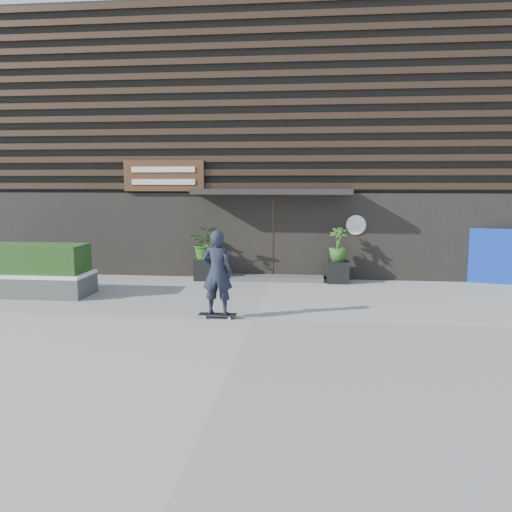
# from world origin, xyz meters

# --- Properties ---
(ground) EXTENTS (80.00, 80.00, 0.00)m
(ground) POSITION_xyz_m (0.00, 0.00, 0.00)
(ground) COLOR gray
(ground) RESTS_ON ground
(entrance_step) EXTENTS (3.00, 0.80, 0.12)m
(entrance_step) POSITION_xyz_m (0.00, 4.60, 0.06)
(entrance_step) COLOR #4A4A47
(entrance_step) RESTS_ON ground
(planter_pot_left) EXTENTS (0.60, 0.60, 0.60)m
(planter_pot_left) POSITION_xyz_m (-1.90, 4.40, 0.30)
(planter_pot_left) COLOR black
(planter_pot_left) RESTS_ON ground
(bamboo_left) EXTENTS (0.86, 0.75, 0.96)m
(bamboo_left) POSITION_xyz_m (-1.90, 4.40, 1.08)
(bamboo_left) COLOR #2D591E
(bamboo_left) RESTS_ON planter_pot_left
(planter_pot_right) EXTENTS (0.60, 0.60, 0.60)m
(planter_pot_right) POSITION_xyz_m (1.90, 4.40, 0.30)
(planter_pot_right) COLOR black
(planter_pot_right) RESTS_ON ground
(bamboo_right) EXTENTS (0.54, 0.54, 0.96)m
(bamboo_right) POSITION_xyz_m (1.90, 4.40, 1.08)
(bamboo_right) COLOR #2D591E
(bamboo_right) RESTS_ON planter_pot_right
(raised_bed) EXTENTS (3.50, 1.20, 0.50)m
(raised_bed) POSITION_xyz_m (-6.09, 1.87, 0.25)
(raised_bed) COLOR #474744
(raised_bed) RESTS_ON ground
(snow_layer) EXTENTS (3.50, 1.20, 0.08)m
(snow_layer) POSITION_xyz_m (-6.09, 1.87, 0.54)
(snow_layer) COLOR white
(snow_layer) RESTS_ON raised_bed
(hedge) EXTENTS (3.30, 1.00, 0.70)m
(hedge) POSITION_xyz_m (-6.09, 1.87, 0.93)
(hedge) COLOR #1D3D16
(hedge) RESTS_ON snow_layer
(blue_tarp) EXTENTS (1.62, 0.51, 1.54)m
(blue_tarp) POSITION_xyz_m (6.35, 4.70, 0.77)
(blue_tarp) COLOR #0C2DA5
(blue_tarp) RESTS_ON ground
(building) EXTENTS (18.00, 11.00, 8.00)m
(building) POSITION_xyz_m (-0.00, 9.96, 3.99)
(building) COLOR black
(building) RESTS_ON ground
(skateboarder) EXTENTS (0.78, 0.44, 1.84)m
(skateboarder) POSITION_xyz_m (-0.75, 0.08, 0.96)
(skateboarder) COLOR black
(skateboarder) RESTS_ON ground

